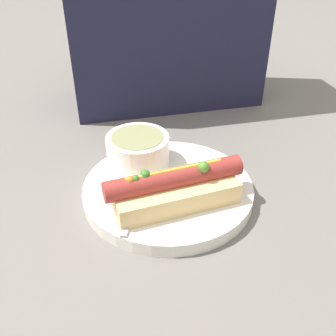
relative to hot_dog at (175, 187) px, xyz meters
The scene contains 5 objects.
ground_plane 0.06m from the hot_dog, 92.42° to the left, with size 4.00×4.00×0.00m, color slate.
dinner_plate 0.05m from the hot_dog, 92.42° to the left, with size 0.25×0.25×0.02m.
hot_dog is the anchor object (origin of this frame).
soup_bowl 0.11m from the hot_dog, 108.17° to the left, with size 0.10×0.10×0.05m.
spoon 0.06m from the hot_dog, 135.81° to the left, with size 0.07×0.14×0.01m.
Camera 1 is at (-0.10, -0.45, 0.36)m, focal length 42.00 mm.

